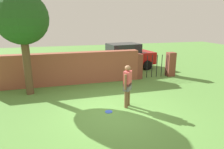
{
  "coord_description": "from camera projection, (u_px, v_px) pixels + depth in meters",
  "views": [
    {
      "loc": [
        -1.87,
        -6.37,
        3.21
      ],
      "look_at": [
        0.29,
        1.45,
        1.0
      ],
      "focal_mm": 32.05,
      "sensor_mm": 36.0,
      "label": 1
    }
  ],
  "objects": [
    {
      "name": "ground_plane",
      "position": [
        115.0,
        112.0,
        7.25
      ],
      "size": [
        40.0,
        40.0,
        0.0
      ],
      "primitive_type": "plane",
      "color": "#568C3D"
    },
    {
      "name": "car",
      "position": [
        123.0,
        56.0,
        13.37
      ],
      "size": [
        4.39,
        2.35,
        1.72
      ],
      "rotation": [
        0.0,
        0.0,
        3.27
      ],
      "color": "#A51111",
      "rests_on": "ground"
    },
    {
      "name": "tree",
      "position": [
        22.0,
        19.0,
        8.17
      ],
      "size": [
        2.16,
        2.16,
        4.37
      ],
      "color": "brown",
      "rests_on": "ground"
    },
    {
      "name": "person",
      "position": [
        127.0,
        84.0,
        7.47
      ],
      "size": [
        0.4,
        0.44,
        1.62
      ],
      "rotation": [
        0.0,
        0.0,
        -2.26
      ],
      "color": "brown",
      "rests_on": "ground"
    },
    {
      "name": "fence_gate",
      "position": [
        154.0,
        65.0,
        11.51
      ],
      "size": [
        2.53,
        0.44,
        1.4
      ],
      "color": "brown",
      "rests_on": "ground"
    },
    {
      "name": "brick_wall",
      "position": [
        66.0,
        69.0,
        10.19
      ],
      "size": [
        7.69,
        0.5,
        1.64
      ],
      "primitive_type": "cube",
      "color": "brown",
      "rests_on": "ground"
    },
    {
      "name": "frisbee_blue",
      "position": [
        109.0,
        112.0,
        7.23
      ],
      "size": [
        0.27,
        0.27,
        0.02
      ],
      "primitive_type": "cylinder",
      "color": "blue",
      "rests_on": "ground"
    }
  ]
}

